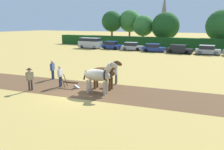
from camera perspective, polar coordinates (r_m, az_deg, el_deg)
ground_plane at (r=16.41m, az=-8.36°, el=-4.68°), size 240.00×240.00×0.00m
plowed_furrow_strip at (r=19.15m, az=-16.95°, el=-2.51°), size 33.43×8.27×0.01m
hedgerow at (r=46.96m, az=15.47°, el=8.02°), size 55.64×1.81×2.26m
tree_far_left at (r=56.17m, az=-0.01°, el=13.81°), size 5.11×5.11×8.15m
tree_left at (r=55.91m, az=4.66°, el=13.87°), size 5.38×5.38×8.38m
tree_center_left at (r=53.22m, az=8.17°, el=12.60°), size 4.85×4.85×6.99m
tree_center at (r=51.52m, az=13.78°, el=12.29°), size 6.16×6.16×7.58m
tree_center_right at (r=50.09m, az=26.88°, el=11.39°), size 6.42×6.42×7.83m
church_spire at (r=88.94m, az=13.41°, el=15.01°), size 2.44×2.44×15.87m
draft_horse_lead_left at (r=15.79m, az=-3.57°, el=-0.04°), size 2.75×1.14×2.46m
draft_horse_lead_right at (r=16.89m, az=-1.96°, el=0.64°), size 2.66×1.10×2.40m
plow at (r=17.70m, az=-10.40°, el=-2.36°), size 1.57×0.51×1.13m
farmer_at_plow at (r=18.13m, az=-13.42°, el=0.09°), size 0.30×0.67×1.71m
farmer_beside_team at (r=18.43m, az=1.10°, el=0.76°), size 0.44×0.67×1.75m
farmer_onlooker_left at (r=17.74m, az=-20.68°, el=-0.60°), size 0.44×0.66×1.75m
farmer_onlooker_right at (r=20.75m, az=-15.29°, el=1.65°), size 0.32×0.67×1.73m
parked_van at (r=46.32m, az=-5.73°, el=8.33°), size 5.01×2.05×2.17m
parked_car_left at (r=44.59m, az=-0.06°, el=7.75°), size 4.07×2.03×1.58m
parked_car_center_left at (r=42.83m, az=5.20°, el=7.44°), size 4.25×2.23×1.53m
parked_car_center at (r=41.03m, az=10.80°, el=6.98°), size 4.22×2.10×1.46m
parked_car_center_right at (r=39.86m, az=17.12°, el=6.46°), size 4.50×1.96×1.48m
parked_car_right at (r=39.90m, az=23.68°, el=5.98°), size 4.01×1.98×1.55m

